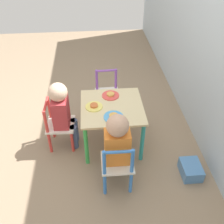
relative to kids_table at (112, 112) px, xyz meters
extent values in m
plane|color=#8C755B|center=(0.00, 0.00, -0.39)|extent=(6.00, 6.00, 0.00)
cube|color=beige|center=(0.00, 0.00, 0.06)|extent=(0.57, 0.57, 0.02)
cylinder|color=orange|center=(-0.25, -0.25, -0.17)|extent=(0.04, 0.04, 0.44)
cylinder|color=green|center=(0.25, -0.25, -0.17)|extent=(0.04, 0.04, 0.44)
cylinder|color=yellow|center=(-0.25, 0.25, -0.17)|extent=(0.04, 0.04, 0.44)
cylinder|color=teal|center=(0.25, 0.25, -0.17)|extent=(0.04, 0.04, 0.44)
cube|color=silver|center=(-0.02, -0.49, -0.13)|extent=(0.27, 0.27, 0.02)
cylinder|color=#DB3D38|center=(0.09, -0.39, -0.26)|extent=(0.03, 0.03, 0.25)
cylinder|color=#DB3D38|center=(-0.12, -0.38, -0.26)|extent=(0.03, 0.03, 0.25)
cylinder|color=#DB3D38|center=(0.08, -0.60, -0.26)|extent=(0.03, 0.03, 0.25)
cylinder|color=#DB3D38|center=(-0.13, -0.59, -0.26)|extent=(0.03, 0.03, 0.25)
cylinder|color=#DB3D38|center=(0.08, -0.60, -0.01)|extent=(0.03, 0.03, 0.26)
cylinder|color=#DB3D38|center=(-0.13, -0.59, -0.01)|extent=(0.03, 0.03, 0.26)
cylinder|color=#DB3D38|center=(-0.03, -0.59, 0.10)|extent=(0.21, 0.03, 0.02)
cube|color=silver|center=(0.49, 0.00, -0.13)|extent=(0.26, 0.26, 0.02)
cylinder|color=#387AD1|center=(0.38, 0.10, -0.26)|extent=(0.03, 0.03, 0.25)
cylinder|color=#387AD1|center=(0.38, -0.11, -0.26)|extent=(0.03, 0.03, 0.25)
cylinder|color=#387AD1|center=(0.60, 0.10, -0.26)|extent=(0.03, 0.03, 0.25)
cylinder|color=#387AD1|center=(0.59, -0.11, -0.26)|extent=(0.03, 0.03, 0.25)
cylinder|color=#387AD1|center=(0.60, 0.10, -0.01)|extent=(0.03, 0.03, 0.26)
cylinder|color=#387AD1|center=(0.59, -0.11, -0.01)|extent=(0.03, 0.03, 0.26)
cylinder|color=#387AD1|center=(0.59, 0.00, 0.10)|extent=(0.03, 0.21, 0.02)
cube|color=silver|center=(-0.49, -0.01, -0.13)|extent=(0.26, 0.26, 0.02)
cylinder|color=#8E51BC|center=(-0.38, -0.11, -0.26)|extent=(0.03, 0.03, 0.25)
cylinder|color=#8E51BC|center=(-0.38, 0.10, -0.26)|extent=(0.03, 0.03, 0.25)
cylinder|color=#8E51BC|center=(-0.59, -0.12, -0.26)|extent=(0.03, 0.03, 0.25)
cylinder|color=#8E51BC|center=(-0.60, 0.09, -0.26)|extent=(0.03, 0.03, 0.25)
cylinder|color=#8E51BC|center=(-0.59, -0.12, -0.01)|extent=(0.03, 0.03, 0.26)
cylinder|color=#8E51BC|center=(-0.60, 0.09, -0.01)|extent=(0.03, 0.03, 0.26)
cylinder|color=#8E51BC|center=(-0.59, -0.01, 0.10)|extent=(0.03, 0.21, 0.02)
cylinder|color=#4C608E|center=(0.03, -0.37, -0.26)|extent=(0.07, 0.07, 0.26)
cylinder|color=#4C608E|center=(-0.07, -0.37, -0.26)|extent=(0.07, 0.07, 0.26)
cube|color=#B23338|center=(-0.02, -0.47, 0.02)|extent=(0.21, 0.15, 0.29)
sphere|color=#DBB293|center=(-0.02, -0.47, 0.24)|extent=(0.17, 0.17, 0.17)
cylinder|color=#38383D|center=(0.37, 0.05, -0.26)|extent=(0.07, 0.07, 0.26)
cylinder|color=#38383D|center=(0.37, -0.05, -0.26)|extent=(0.07, 0.07, 0.26)
cube|color=orange|center=(0.47, 0.00, 0.02)|extent=(0.14, 0.20, 0.30)
sphere|color=tan|center=(0.47, 0.00, 0.25)|extent=(0.17, 0.17, 0.17)
cylinder|color=#EADB66|center=(0.00, -0.16, 0.07)|extent=(0.16, 0.16, 0.01)
cylinder|color=#CC6633|center=(0.00, -0.16, 0.09)|extent=(0.07, 0.07, 0.02)
cylinder|color=#4C9EE0|center=(0.16, 0.00, 0.07)|extent=(0.17, 0.17, 0.01)
cylinder|color=gold|center=(0.16, 0.00, 0.09)|extent=(0.08, 0.08, 0.02)
cylinder|color=#E54C47|center=(-0.16, 0.00, 0.07)|extent=(0.16, 0.16, 0.01)
cylinder|color=gold|center=(-0.16, 0.00, 0.09)|extent=(0.07, 0.07, 0.02)
cube|color=#4C7FB7|center=(0.46, 0.66, -0.33)|extent=(0.22, 0.17, 0.11)
camera|label=1|loc=(1.89, -0.17, 1.51)|focal=42.00mm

